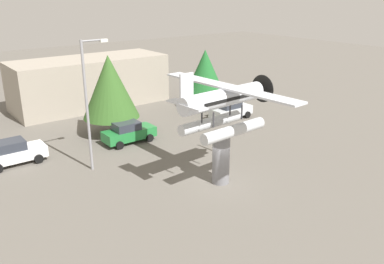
{
  "coord_description": "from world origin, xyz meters",
  "views": [
    {
      "loc": [
        -15.53,
        -17.33,
        11.65
      ],
      "look_at": [
        0.0,
        3.0,
        2.56
      ],
      "focal_mm": 37.6,
      "sensor_mm": 36.0,
      "label": 1
    }
  ],
  "objects_px": {
    "display_pedestal": "(221,158)",
    "tree_east": "(110,87)",
    "car_mid_green": "(128,132)",
    "storefront_building": "(90,82)",
    "tree_center_back": "(205,71)",
    "floatplane_monument": "(224,105)",
    "car_far_silver": "(231,110)",
    "car_near_white": "(13,152)",
    "streetlight_primary": "(89,98)"
  },
  "relations": [
    {
      "from": "floatplane_monument",
      "to": "car_mid_green",
      "type": "xyz_separation_m",
      "value": [
        -1.32,
        9.83,
        -4.2
      ]
    },
    {
      "from": "floatplane_monument",
      "to": "tree_center_back",
      "type": "bearing_deg",
      "value": 51.33
    },
    {
      "from": "streetlight_primary",
      "to": "tree_center_back",
      "type": "xyz_separation_m",
      "value": [
        15.31,
        6.85,
        -1.05
      ]
    },
    {
      "from": "car_mid_green",
      "to": "tree_center_back",
      "type": "xyz_separation_m",
      "value": [
        10.97,
        3.81,
        3.09
      ]
    },
    {
      "from": "display_pedestal",
      "to": "car_mid_green",
      "type": "bearing_deg",
      "value": 96.87
    },
    {
      "from": "car_far_silver",
      "to": "streetlight_primary",
      "type": "height_order",
      "value": "streetlight_primary"
    },
    {
      "from": "floatplane_monument",
      "to": "storefront_building",
      "type": "xyz_separation_m",
      "value": [
        0.97,
        21.99,
        -2.58
      ]
    },
    {
      "from": "car_far_silver",
      "to": "tree_center_back",
      "type": "xyz_separation_m",
      "value": [
        0.14,
        4.06,
        3.09
      ]
    },
    {
      "from": "car_far_silver",
      "to": "car_mid_green",
      "type": "bearing_deg",
      "value": 178.69
    },
    {
      "from": "tree_center_back",
      "to": "streetlight_primary",
      "type": "bearing_deg",
      "value": -155.9
    },
    {
      "from": "display_pedestal",
      "to": "tree_center_back",
      "type": "xyz_separation_m",
      "value": [
        9.79,
        13.65,
        2.26
      ]
    },
    {
      "from": "tree_east",
      "to": "car_near_white",
      "type": "bearing_deg",
      "value": -170.57
    },
    {
      "from": "display_pedestal",
      "to": "tree_east",
      "type": "relative_size",
      "value": 0.51
    },
    {
      "from": "storefront_building",
      "to": "tree_east",
      "type": "distance_m",
      "value": 10.07
    },
    {
      "from": "floatplane_monument",
      "to": "car_near_white",
      "type": "bearing_deg",
      "value": 128.44
    },
    {
      "from": "car_near_white",
      "to": "car_far_silver",
      "type": "bearing_deg",
      "value": -4.11
    },
    {
      "from": "floatplane_monument",
      "to": "streetlight_primary",
      "type": "distance_m",
      "value": 8.84
    },
    {
      "from": "storefront_building",
      "to": "tree_center_back",
      "type": "xyz_separation_m",
      "value": [
        8.69,
        -8.35,
        1.46
      ]
    },
    {
      "from": "car_mid_green",
      "to": "storefront_building",
      "type": "relative_size",
      "value": 0.27
    },
    {
      "from": "car_mid_green",
      "to": "tree_east",
      "type": "xyz_separation_m",
      "value": [
        -0.15,
        2.53,
        3.25
      ]
    },
    {
      "from": "streetlight_primary",
      "to": "tree_center_back",
      "type": "bearing_deg",
      "value": 24.1
    },
    {
      "from": "display_pedestal",
      "to": "streetlight_primary",
      "type": "relative_size",
      "value": 0.39
    },
    {
      "from": "car_near_white",
      "to": "tree_center_back",
      "type": "distance_m",
      "value": 19.9
    },
    {
      "from": "floatplane_monument",
      "to": "tree_center_back",
      "type": "xyz_separation_m",
      "value": [
        9.66,
        13.64,
        -1.11
      ]
    },
    {
      "from": "floatplane_monument",
      "to": "car_far_silver",
      "type": "bearing_deg",
      "value": 41.83
    },
    {
      "from": "display_pedestal",
      "to": "car_mid_green",
      "type": "height_order",
      "value": "display_pedestal"
    },
    {
      "from": "display_pedestal",
      "to": "tree_east",
      "type": "bearing_deg",
      "value": 96.14
    },
    {
      "from": "car_mid_green",
      "to": "storefront_building",
      "type": "height_order",
      "value": "storefront_building"
    },
    {
      "from": "floatplane_monument",
      "to": "car_mid_green",
      "type": "height_order",
      "value": "floatplane_monument"
    },
    {
      "from": "car_mid_green",
      "to": "streetlight_primary",
      "type": "xyz_separation_m",
      "value": [
        -4.33,
        -3.03,
        4.14
      ]
    },
    {
      "from": "car_far_silver",
      "to": "tree_east",
      "type": "height_order",
      "value": "tree_east"
    },
    {
      "from": "floatplane_monument",
      "to": "streetlight_primary",
      "type": "relative_size",
      "value": 1.2
    },
    {
      "from": "display_pedestal",
      "to": "car_far_silver",
      "type": "distance_m",
      "value": 13.63
    },
    {
      "from": "car_near_white",
      "to": "tree_center_back",
      "type": "xyz_separation_m",
      "value": [
        19.47,
        2.67,
        3.09
      ]
    },
    {
      "from": "floatplane_monument",
      "to": "tree_east",
      "type": "xyz_separation_m",
      "value": [
        -1.46,
        12.36,
        -0.95
      ]
    },
    {
      "from": "display_pedestal",
      "to": "tree_east",
      "type": "xyz_separation_m",
      "value": [
        -1.33,
        12.37,
        2.43
      ]
    },
    {
      "from": "car_near_white",
      "to": "streetlight_primary",
      "type": "height_order",
      "value": "streetlight_primary"
    },
    {
      "from": "streetlight_primary",
      "to": "tree_east",
      "type": "relative_size",
      "value": 1.3
    },
    {
      "from": "streetlight_primary",
      "to": "storefront_building",
      "type": "relative_size",
      "value": 0.56
    },
    {
      "from": "car_near_white",
      "to": "car_far_silver",
      "type": "height_order",
      "value": "same"
    },
    {
      "from": "car_far_silver",
      "to": "floatplane_monument",
      "type": "bearing_deg",
      "value": -134.79
    },
    {
      "from": "display_pedestal",
      "to": "car_mid_green",
      "type": "relative_size",
      "value": 0.81
    },
    {
      "from": "car_far_silver",
      "to": "tree_east",
      "type": "bearing_deg",
      "value": 165.8
    },
    {
      "from": "streetlight_primary",
      "to": "storefront_building",
      "type": "xyz_separation_m",
      "value": [
        6.62,
        15.2,
        -2.51
      ]
    },
    {
      "from": "display_pedestal",
      "to": "car_near_white",
      "type": "bearing_deg",
      "value": 131.42
    },
    {
      "from": "floatplane_monument",
      "to": "car_mid_green",
      "type": "relative_size",
      "value": 2.49
    },
    {
      "from": "car_far_silver",
      "to": "tree_east",
      "type": "xyz_separation_m",
      "value": [
        -10.98,
        2.78,
        3.25
      ]
    },
    {
      "from": "car_near_white",
      "to": "display_pedestal",
      "type": "bearing_deg",
      "value": -48.58
    },
    {
      "from": "storefront_building",
      "to": "tree_east",
      "type": "xyz_separation_m",
      "value": [
        -2.43,
        -9.63,
        1.63
      ]
    },
    {
      "from": "car_far_silver",
      "to": "tree_center_back",
      "type": "distance_m",
      "value": 5.1
    }
  ]
}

